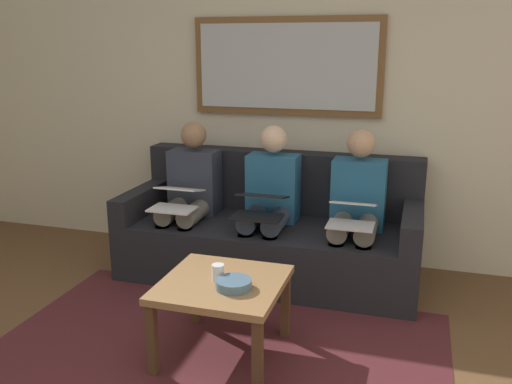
{
  "coord_description": "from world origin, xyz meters",
  "views": [
    {
      "loc": [
        -1.03,
        1.7,
        1.71
      ],
      "look_at": [
        0.0,
        -1.7,
        0.75
      ],
      "focal_mm": 38.26,
      "sensor_mm": 36.0,
      "label": 1
    }
  ],
  "objects_px": {
    "bowl": "(234,284)",
    "laptop_black": "(260,205)",
    "person_middle": "(270,199)",
    "person_right": "(190,192)",
    "couch": "(272,234)",
    "laptop_silver": "(352,213)",
    "person_left": "(357,206)",
    "cup": "(218,272)",
    "coffee_table": "(222,291)",
    "laptop_white": "(177,198)",
    "framed_mirror": "(286,66)"
  },
  "relations": [
    {
      "from": "laptop_black",
      "to": "laptop_silver",
      "type": "bearing_deg",
      "value": -179.92
    },
    {
      "from": "couch",
      "to": "framed_mirror",
      "type": "xyz_separation_m",
      "value": [
        0.0,
        -0.39,
        1.24
      ]
    },
    {
      "from": "couch",
      "to": "coffee_table",
      "type": "xyz_separation_m",
      "value": [
        -0.05,
        1.22,
        0.08
      ]
    },
    {
      "from": "framed_mirror",
      "to": "person_right",
      "type": "xyz_separation_m",
      "value": [
        0.64,
        0.46,
        -0.94
      ]
    },
    {
      "from": "coffee_table",
      "to": "person_middle",
      "type": "xyz_separation_m",
      "value": [
        0.05,
        -1.15,
        0.22
      ]
    },
    {
      "from": "framed_mirror",
      "to": "bowl",
      "type": "xyz_separation_m",
      "value": [
        -0.14,
        1.68,
        -1.07
      ]
    },
    {
      "from": "couch",
      "to": "cup",
      "type": "distance_m",
      "value": 1.22
    },
    {
      "from": "bowl",
      "to": "laptop_silver",
      "type": "height_order",
      "value": "laptop_silver"
    },
    {
      "from": "person_left",
      "to": "person_right",
      "type": "distance_m",
      "value": 1.28
    },
    {
      "from": "framed_mirror",
      "to": "laptop_silver",
      "type": "height_order",
      "value": "framed_mirror"
    },
    {
      "from": "bowl",
      "to": "laptop_black",
      "type": "relative_size",
      "value": 0.55
    },
    {
      "from": "bowl",
      "to": "person_left",
      "type": "height_order",
      "value": "person_left"
    },
    {
      "from": "laptop_silver",
      "to": "laptop_white",
      "type": "xyz_separation_m",
      "value": [
        1.28,
        0.0,
        0.0
      ]
    },
    {
      "from": "framed_mirror",
      "to": "person_middle",
      "type": "bearing_deg",
      "value": 90.0
    },
    {
      "from": "laptop_white",
      "to": "framed_mirror",
      "type": "bearing_deg",
      "value": -132.4
    },
    {
      "from": "cup",
      "to": "laptop_white",
      "type": "distance_m",
      "value": 1.12
    },
    {
      "from": "framed_mirror",
      "to": "person_left",
      "type": "bearing_deg",
      "value": 144.48
    },
    {
      "from": "framed_mirror",
      "to": "laptop_black",
      "type": "xyz_separation_m",
      "value": [
        0.0,
        0.7,
        -0.92
      ]
    },
    {
      "from": "person_left",
      "to": "person_right",
      "type": "xyz_separation_m",
      "value": [
        1.28,
        0.0,
        0.0
      ]
    },
    {
      "from": "coffee_table",
      "to": "bowl",
      "type": "relative_size",
      "value": 3.41
    },
    {
      "from": "framed_mirror",
      "to": "bowl",
      "type": "distance_m",
      "value": 2.0
    },
    {
      "from": "person_right",
      "to": "laptop_white",
      "type": "xyz_separation_m",
      "value": [
        0.0,
        0.24,
        0.02
      ]
    },
    {
      "from": "coffee_table",
      "to": "person_right",
      "type": "xyz_separation_m",
      "value": [
        0.69,
        -1.15,
        0.22
      ]
    },
    {
      "from": "cup",
      "to": "laptop_black",
      "type": "distance_m",
      "value": 0.91
    },
    {
      "from": "bowl",
      "to": "laptop_silver",
      "type": "relative_size",
      "value": 0.56
    },
    {
      "from": "laptop_black",
      "to": "cup",
      "type": "bearing_deg",
      "value": 91.29
    },
    {
      "from": "person_middle",
      "to": "person_right",
      "type": "bearing_deg",
      "value": 0.0
    },
    {
      "from": "person_left",
      "to": "laptop_white",
      "type": "height_order",
      "value": "person_left"
    },
    {
      "from": "person_left",
      "to": "person_middle",
      "type": "bearing_deg",
      "value": 0.0
    },
    {
      "from": "couch",
      "to": "cup",
      "type": "height_order",
      "value": "couch"
    },
    {
      "from": "couch",
      "to": "person_right",
      "type": "bearing_deg",
      "value": 6.13
    },
    {
      "from": "person_middle",
      "to": "coffee_table",
      "type": "bearing_deg",
      "value": 92.36
    },
    {
      "from": "cup",
      "to": "person_right",
      "type": "relative_size",
      "value": 0.08
    },
    {
      "from": "couch",
      "to": "bowl",
      "type": "distance_m",
      "value": 1.31
    },
    {
      "from": "framed_mirror",
      "to": "cup",
      "type": "bearing_deg",
      "value": 90.72
    },
    {
      "from": "laptop_black",
      "to": "person_right",
      "type": "bearing_deg",
      "value": -20.93
    },
    {
      "from": "coffee_table",
      "to": "cup",
      "type": "relative_size",
      "value": 7.37
    },
    {
      "from": "cup",
      "to": "laptop_white",
      "type": "xyz_separation_m",
      "value": [
        0.66,
        -0.9,
        0.13
      ]
    },
    {
      "from": "framed_mirror",
      "to": "person_left",
      "type": "relative_size",
      "value": 1.31
    },
    {
      "from": "couch",
      "to": "laptop_silver",
      "type": "relative_size",
      "value": 6.3
    },
    {
      "from": "couch",
      "to": "laptop_white",
      "type": "height_order",
      "value": "couch"
    },
    {
      "from": "laptop_silver",
      "to": "person_middle",
      "type": "relative_size",
      "value": 0.31
    },
    {
      "from": "cup",
      "to": "laptop_silver",
      "type": "relative_size",
      "value": 0.26
    },
    {
      "from": "cup",
      "to": "person_middle",
      "type": "relative_size",
      "value": 0.08
    },
    {
      "from": "person_middle",
      "to": "person_right",
      "type": "height_order",
      "value": "same"
    },
    {
      "from": "bowl",
      "to": "person_right",
      "type": "bearing_deg",
      "value": -57.43
    },
    {
      "from": "laptop_silver",
      "to": "framed_mirror",
      "type": "bearing_deg",
      "value": -47.6
    },
    {
      "from": "couch",
      "to": "bowl",
      "type": "height_order",
      "value": "couch"
    },
    {
      "from": "person_left",
      "to": "bowl",
      "type": "bearing_deg",
      "value": 67.65
    },
    {
      "from": "framed_mirror",
      "to": "bowl",
      "type": "relative_size",
      "value": 7.67
    }
  ]
}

